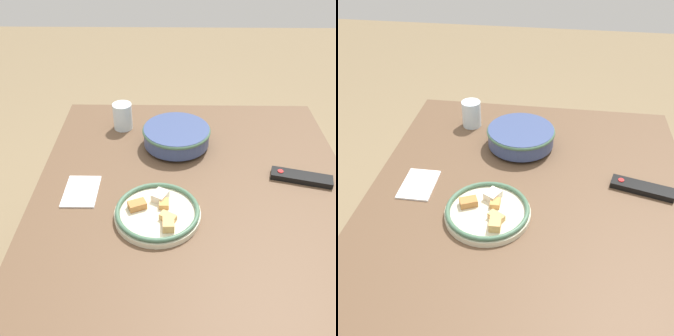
% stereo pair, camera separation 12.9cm
% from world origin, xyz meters
% --- Properties ---
extents(ground_plane, '(8.00, 8.00, 0.00)m').
position_xyz_m(ground_plane, '(0.00, 0.00, 0.00)').
color(ground_plane, '#7F6B4C').
extents(dining_table, '(1.15, 1.03, 0.73)m').
position_xyz_m(dining_table, '(0.00, 0.00, 0.65)').
color(dining_table, brown).
rests_on(dining_table, ground_plane).
extents(noodle_bowl, '(0.25, 0.25, 0.08)m').
position_xyz_m(noodle_bowl, '(-0.26, -0.06, 0.78)').
color(noodle_bowl, '#384775').
rests_on(noodle_bowl, dining_table).
extents(food_plate, '(0.26, 0.26, 0.04)m').
position_xyz_m(food_plate, '(0.12, -0.11, 0.75)').
color(food_plate, beige).
rests_on(food_plate, dining_table).
extents(tv_remote, '(0.10, 0.20, 0.02)m').
position_xyz_m(tv_remote, '(-0.06, 0.36, 0.74)').
color(tv_remote, black).
rests_on(tv_remote, dining_table).
extents(drinking_glass, '(0.07, 0.07, 0.10)m').
position_xyz_m(drinking_glass, '(-0.38, -0.27, 0.78)').
color(drinking_glass, silver).
rests_on(drinking_glass, dining_table).
extents(folded_napkin, '(0.15, 0.11, 0.01)m').
position_xyz_m(folded_napkin, '(0.02, -0.36, 0.73)').
color(folded_napkin, white).
rests_on(folded_napkin, dining_table).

